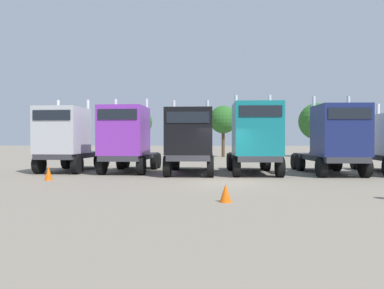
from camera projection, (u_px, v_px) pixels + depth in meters
ground at (225, 182)px, 15.51m from camera, size 200.00×200.00×0.00m
semi_truck_silver at (67, 138)px, 20.31m from camera, size 2.72×5.89×4.36m
semi_truck_purple at (127, 139)px, 19.79m from camera, size 2.72×6.02×4.37m
semi_truck_black at (190, 141)px, 18.82m from camera, size 2.62×6.50×4.14m
semi_truck_teal at (255, 138)px, 18.68m from camera, size 2.67×6.16×4.44m
semi_truck_navy at (335, 140)px, 18.44m from camera, size 2.77×6.08×4.31m
traffic_cone_near at (226, 193)px, 10.50m from camera, size 0.36×0.36×0.57m
traffic_cone_mid at (48, 173)px, 16.22m from camera, size 0.36×0.36×0.68m
oak_far_left at (139, 122)px, 40.52m from camera, size 3.02×3.02×5.51m
oak_far_centre at (223, 120)px, 38.51m from camera, size 3.11×3.11×5.74m
oak_far_right at (317, 121)px, 38.56m from camera, size 4.10×4.10×6.04m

